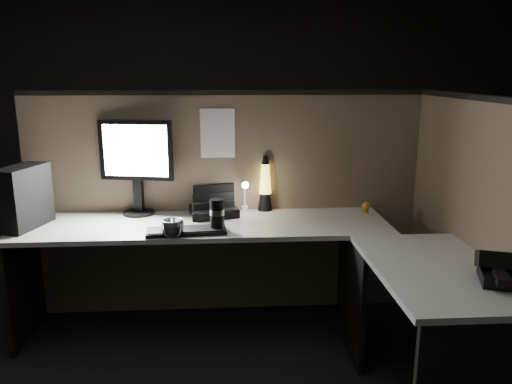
{
  "coord_description": "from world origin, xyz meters",
  "views": [
    {
      "loc": [
        -0.02,
        -2.39,
        1.65
      ],
      "look_at": [
        0.16,
        0.35,
        0.98
      ],
      "focal_mm": 35.0,
      "sensor_mm": 36.0,
      "label": 1
    }
  ],
  "objects": [
    {
      "name": "floor",
      "position": [
        0.0,
        0.0,
        0.0
      ],
      "size": [
        6.0,
        6.0,
        0.0
      ],
      "primitive_type": "plane",
      "color": "black",
      "rests_on": "ground"
    },
    {
      "name": "room_shell",
      "position": [
        0.0,
        0.0,
        1.62
      ],
      "size": [
        6.0,
        6.0,
        6.0
      ],
      "color": "silver",
      "rests_on": "ground"
    },
    {
      "name": "partition_back",
      "position": [
        0.0,
        0.93,
        0.75
      ],
      "size": [
        2.66,
        0.06,
        1.5
      ],
      "primitive_type": "cube",
      "color": "brown",
      "rests_on": "ground"
    },
    {
      "name": "partition_right",
      "position": [
        1.33,
        0.1,
        0.75
      ],
      "size": [
        0.06,
        1.66,
        1.5
      ],
      "primitive_type": "cube",
      "color": "brown",
      "rests_on": "ground"
    },
    {
      "name": "desk",
      "position": [
        0.18,
        0.25,
        0.58
      ],
      "size": [
        2.6,
        1.6,
        0.73
      ],
      "color": "beige",
      "rests_on": "ground"
    },
    {
      "name": "pc_tower",
      "position": [
        -1.22,
        0.59,
        0.92
      ],
      "size": [
        0.25,
        0.39,
        0.37
      ],
      "primitive_type": "cube",
      "rotation": [
        0.0,
        0.0,
        -0.28
      ],
      "color": "black",
      "rests_on": "desk"
    },
    {
      "name": "monitor",
      "position": [
        -0.58,
        0.85,
        1.1
      ],
      "size": [
        0.48,
        0.21,
        0.62
      ],
      "rotation": [
        0.0,
        0.0,
        -0.18
      ],
      "color": "black",
      "rests_on": "desk"
    },
    {
      "name": "keyboard",
      "position": [
        -0.24,
        0.41,
        0.74
      ],
      "size": [
        0.47,
        0.19,
        0.02
      ],
      "primitive_type": "cube",
      "rotation": [
        0.0,
        0.0,
        0.08
      ],
      "color": "black",
      "rests_on": "desk"
    },
    {
      "name": "mouse",
      "position": [
        -0.08,
        0.39,
        0.75
      ],
      "size": [
        0.09,
        0.08,
        0.03
      ],
      "primitive_type": "ellipsoid",
      "rotation": [
        0.0,
        0.0,
        -0.31
      ],
      "color": "black",
      "rests_on": "desk"
    },
    {
      "name": "clip_lamp",
      "position": [
        0.12,
        0.81,
        0.86
      ],
      "size": [
        0.04,
        0.18,
        0.23
      ],
      "color": "silver",
      "rests_on": "desk"
    },
    {
      "name": "organizer",
      "position": [
        -0.09,
        0.78,
        0.78
      ],
      "size": [
        0.34,
        0.31,
        0.21
      ],
      "rotation": [
        0.0,
        0.0,
        0.29
      ],
      "color": "black",
      "rests_on": "desk"
    },
    {
      "name": "lava_lamp",
      "position": [
        0.26,
        0.88,
        0.88
      ],
      "size": [
        0.1,
        0.1,
        0.37
      ],
      "color": "black",
      "rests_on": "desk"
    },
    {
      "name": "travel_mug",
      "position": [
        -0.06,
        0.42,
        0.83
      ],
      "size": [
        0.09,
        0.09,
        0.2
      ],
      "primitive_type": "cylinder",
      "color": "black",
      "rests_on": "desk"
    },
    {
      "name": "steel_mug",
      "position": [
        -0.32,
        0.34,
        0.78
      ],
      "size": [
        0.17,
        0.17,
        0.1
      ],
      "primitive_type": "imported",
      "rotation": [
        0.0,
        0.0,
        -0.34
      ],
      "color": "silver",
      "rests_on": "desk"
    },
    {
      "name": "figurine",
      "position": [
        0.92,
        0.76,
        0.78
      ],
      "size": [
        0.06,
        0.06,
        0.06
      ],
      "primitive_type": "sphere",
      "color": "orange",
      "rests_on": "desk"
    },
    {
      "name": "pinned_paper",
      "position": [
        -0.06,
        0.9,
        1.25
      ],
      "size": [
        0.23,
        0.0,
        0.32
      ],
      "primitive_type": "cube",
      "color": "white",
      "rests_on": "partition_back"
    },
    {
      "name": "desk_phone",
      "position": [
        1.24,
        -0.39,
        0.79
      ],
      "size": [
        0.3,
        0.3,
        0.15
      ],
      "rotation": [
        0.0,
        0.0,
        -0.34
      ],
      "color": "black",
      "rests_on": "desk"
    }
  ]
}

